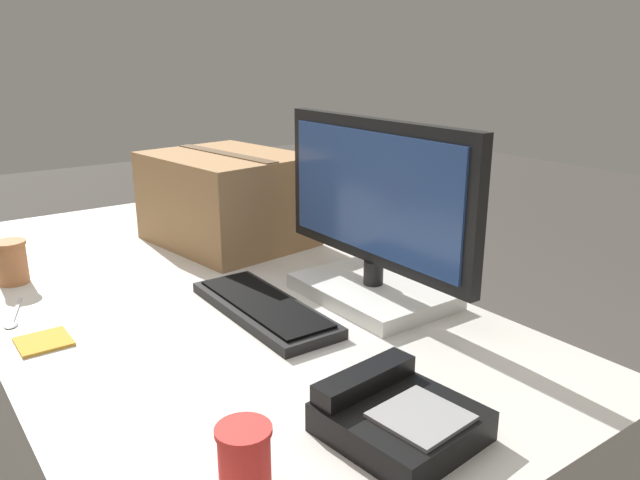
{
  "coord_description": "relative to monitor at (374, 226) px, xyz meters",
  "views": [
    {
      "loc": [
        1.28,
        -0.56,
        1.29
      ],
      "look_at": [
        0.26,
        0.18,
        0.9
      ],
      "focal_mm": 35.0,
      "sensor_mm": 36.0,
      "label": 1
    }
  ],
  "objects": [
    {
      "name": "spoon",
      "position": [
        -0.35,
        -0.68,
        -0.17
      ],
      "size": [
        0.16,
        0.07,
        0.0
      ],
      "rotation": [
        0.0,
        0.0,
        5.97
      ],
      "color": "silver",
      "rests_on": "office_desk"
    },
    {
      "name": "keyboard",
      "position": [
        -0.07,
        -0.24,
        -0.16
      ],
      "size": [
        0.4,
        0.15,
        0.03
      ],
      "rotation": [
        0.0,
        0.0,
        -0.02
      ],
      "color": "black",
      "rests_on": "office_desk"
    },
    {
      "name": "desk_phone",
      "position": [
        0.41,
        -0.31,
        -0.14
      ],
      "size": [
        0.22,
        0.21,
        0.08
      ],
      "rotation": [
        0.0,
        0.0,
        0.1
      ],
      "color": "black",
      "rests_on": "office_desk"
    },
    {
      "name": "sticky_note_pad",
      "position": [
        -0.2,
        -0.65,
        -0.17
      ],
      "size": [
        0.09,
        0.09,
        0.01
      ],
      "color": "gold",
      "rests_on": "office_desk"
    },
    {
      "name": "monitor",
      "position": [
        0.0,
        0.0,
        0.0
      ],
      "size": [
        0.57,
        0.24,
        0.4
      ],
      "color": "white",
      "rests_on": "office_desk"
    },
    {
      "name": "paper_cup_right",
      "position": [
        0.39,
        -0.55,
        -0.12
      ],
      "size": [
        0.07,
        0.07,
        0.09
      ],
      "color": "red",
      "rests_on": "office_desk"
    },
    {
      "name": "office_desk",
      "position": [
        -0.3,
        -0.3,
        -0.54
      ],
      "size": [
        1.8,
        0.9,
        0.75
      ],
      "color": "beige",
      "rests_on": "ground_plane"
    },
    {
      "name": "cardboard_box",
      "position": [
        -0.57,
        -0.06,
        -0.04
      ],
      "size": [
        0.47,
        0.4,
        0.26
      ],
      "rotation": [
        0.0,
        0.0,
        0.13
      ],
      "color": "#9E754C",
      "rests_on": "office_desk"
    },
    {
      "name": "paper_cup_left",
      "position": [
        -0.58,
        -0.63,
        -0.12
      ],
      "size": [
        0.08,
        0.08,
        0.1
      ],
      "color": "#BC7547",
      "rests_on": "office_desk"
    }
  ]
}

